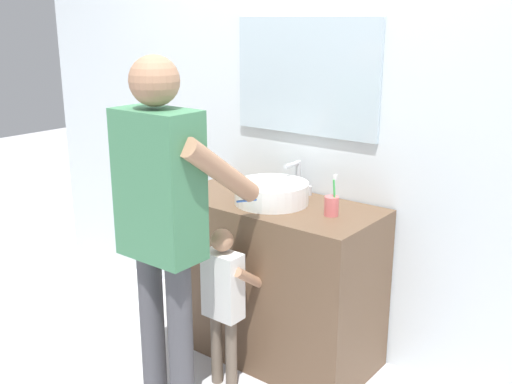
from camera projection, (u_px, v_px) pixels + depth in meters
ground_plane at (238, 375)px, 3.11m from camera, size 14.00×14.00×0.00m
back_wall at (310, 103)px, 3.20m from camera, size 4.40×0.10×2.70m
vanity_cabinet at (273, 279)px, 3.22m from camera, size 1.12×0.54×0.87m
sink_basin at (272, 192)px, 3.06m from camera, size 0.38×0.38×0.11m
faucet at (297, 179)px, 3.23m from camera, size 0.18×0.14×0.18m
toothbrush_cup at (332, 205)px, 2.87m from camera, size 0.07×0.07×0.21m
child_toddler at (224, 294)px, 2.90m from camera, size 0.26×0.26×0.84m
adult_parent at (163, 207)px, 2.63m from camera, size 0.51×0.54×1.65m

